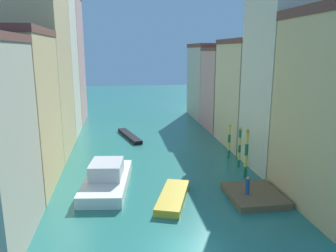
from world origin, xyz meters
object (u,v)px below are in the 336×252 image
object	(u,v)px
gondola_black	(129,136)
waterfront_dock	(254,195)
motorboat_0	(173,197)
vaporetto_white	(107,178)
mooring_pole_2	(229,141)
mooring_pole_0	(246,153)
person_on_dock	(247,186)
mooring_pole_1	(239,147)

from	to	relation	value
gondola_black	waterfront_dock	bearing A→B (deg)	-65.84
motorboat_0	vaporetto_white	bearing A→B (deg)	145.97
mooring_pole_2	vaporetto_white	xyz separation A→B (m)	(-13.94, -6.47, -1.23)
vaporetto_white	mooring_pole_0	bearing A→B (deg)	0.96
person_on_dock	gondola_black	bearing A→B (deg)	112.26
mooring_pole_1	motorboat_0	distance (m)	11.18
mooring_pole_2	motorboat_0	size ratio (longest dim) A/B	0.61
mooring_pole_0	mooring_pole_1	world-z (taller)	mooring_pole_0
mooring_pole_1	motorboat_0	world-z (taller)	mooring_pole_1
waterfront_dock	vaporetto_white	xyz separation A→B (m)	(-12.55, 4.36, 0.58)
mooring_pole_1	motorboat_0	size ratio (longest dim) A/B	0.66
mooring_pole_0	gondola_black	distance (m)	20.58
mooring_pole_1	gondola_black	size ratio (longest dim) A/B	0.53
gondola_black	motorboat_0	bearing A→B (deg)	-82.35
person_on_dock	mooring_pole_2	world-z (taller)	mooring_pole_2
mooring_pole_2	motorboat_0	bearing A→B (deg)	-129.27
person_on_dock	mooring_pole_2	size ratio (longest dim) A/B	0.38
mooring_pole_0	gondola_black	size ratio (longest dim) A/B	0.59
gondola_black	motorboat_0	distance (m)	21.54
mooring_pole_0	gondola_black	bearing A→B (deg)	121.97
mooring_pole_0	gondola_black	world-z (taller)	mooring_pole_0
mooring_pole_1	mooring_pole_2	distance (m)	3.17
mooring_pole_2	gondola_black	bearing A→B (deg)	135.31
mooring_pole_0	mooring_pole_2	world-z (taller)	mooring_pole_0
waterfront_dock	person_on_dock	size ratio (longest dim) A/B	3.34
waterfront_dock	person_on_dock	bearing A→B (deg)	-161.98
waterfront_dock	gondola_black	bearing A→B (deg)	114.16
mooring_pole_1	vaporetto_white	bearing A→B (deg)	-166.71
person_on_dock	motorboat_0	world-z (taller)	person_on_dock
mooring_pole_2	mooring_pole_1	bearing A→B (deg)	-88.78
person_on_dock	waterfront_dock	bearing A→B (deg)	18.02
gondola_black	vaporetto_white	bearing A→B (deg)	-98.76
mooring_pole_1	vaporetto_white	world-z (taller)	mooring_pole_1
motorboat_0	waterfront_dock	bearing A→B (deg)	-4.91
person_on_dock	vaporetto_white	size ratio (longest dim) A/B	0.16
person_on_dock	mooring_pole_1	xyz separation A→B (m)	(2.22, 7.92, 0.99)
waterfront_dock	mooring_pole_2	bearing A→B (deg)	82.70
person_on_dock	mooring_pole_1	world-z (taller)	mooring_pole_1
waterfront_dock	mooring_pole_0	world-z (taller)	mooring_pole_0
mooring_pole_2	gondola_black	distance (m)	15.91
waterfront_dock	person_on_dock	world-z (taller)	person_on_dock
person_on_dock	motorboat_0	size ratio (longest dim) A/B	0.23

